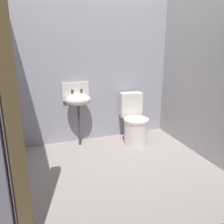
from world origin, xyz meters
TOP-DOWN VIEW (x-y plane):
  - ground_plane at (0.00, 0.00)m, footprint 2.91×2.55m
  - wall_back at (0.00, 1.13)m, footprint 2.91×0.10m
  - wall_left at (-1.30, 0.10)m, footprint 0.10×2.35m
  - wall_right at (1.30, 0.10)m, footprint 0.10×2.35m
  - wooden_door_post at (-1.18, -0.93)m, footprint 0.12×0.12m
  - toilet_near_wall at (0.56, 0.73)m, footprint 0.44×0.63m
  - sink at (-0.33, 0.91)m, footprint 0.42×0.35m

SIDE VIEW (x-z plane):
  - ground_plane at x=0.00m, z-range -0.08..0.00m
  - toilet_near_wall at x=0.56m, z-range -0.07..0.71m
  - sink at x=-0.33m, z-range 0.26..1.25m
  - wall_back at x=0.00m, z-range 0.00..2.46m
  - wall_left at x=-1.30m, z-range 0.00..2.46m
  - wall_right at x=1.30m, z-range 0.00..2.46m
  - wooden_door_post at x=-1.18m, z-range 0.00..2.46m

